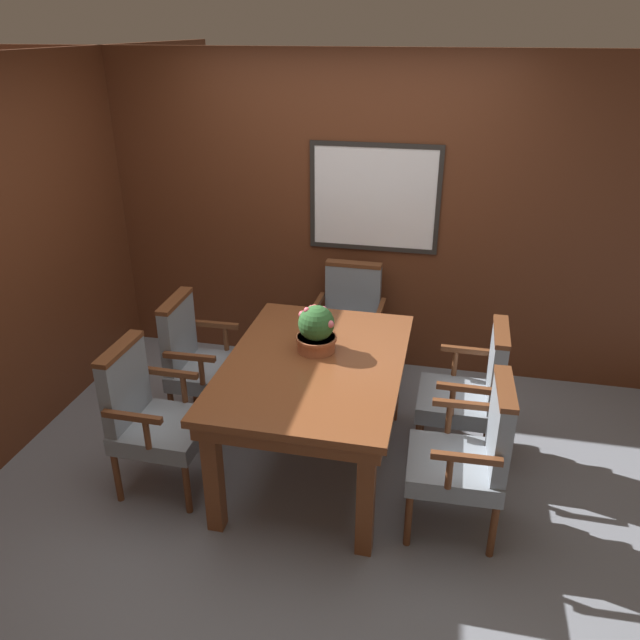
{
  "coord_description": "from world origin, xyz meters",
  "views": [
    {
      "loc": [
        0.81,
        -3.09,
        2.59
      ],
      "look_at": [
        0.08,
        0.23,
        0.97
      ],
      "focal_mm": 35.0,
      "sensor_mm": 36.0,
      "label": 1
    }
  ],
  "objects_px": {
    "chair_left_far": "(199,358)",
    "chair_right_near": "(470,453)",
    "dining_table": "(315,375)",
    "chair_head_far": "(349,321)",
    "chair_right_far": "(471,389)",
    "potted_plant": "(316,330)",
    "chair_left_near": "(149,414)"
  },
  "relations": [
    {
      "from": "dining_table",
      "to": "chair_left_far",
      "type": "height_order",
      "value": "chair_left_far"
    },
    {
      "from": "chair_head_far",
      "to": "dining_table",
      "type": "bearing_deg",
      "value": -90.01
    },
    {
      "from": "chair_left_near",
      "to": "potted_plant",
      "type": "height_order",
      "value": "potted_plant"
    },
    {
      "from": "chair_right_far",
      "to": "chair_head_far",
      "type": "bearing_deg",
      "value": -130.95
    },
    {
      "from": "chair_right_near",
      "to": "chair_right_far",
      "type": "bearing_deg",
      "value": 177.39
    },
    {
      "from": "chair_right_far",
      "to": "chair_head_far",
      "type": "xyz_separation_m",
      "value": [
        -0.93,
        0.82,
        0.0
      ]
    },
    {
      "from": "dining_table",
      "to": "chair_head_far",
      "type": "distance_m",
      "value": 1.16
    },
    {
      "from": "dining_table",
      "to": "chair_head_far",
      "type": "xyz_separation_m",
      "value": [
        0.02,
        1.14,
        -0.17
      ]
    },
    {
      "from": "dining_table",
      "to": "chair_head_far",
      "type": "height_order",
      "value": "chair_head_far"
    },
    {
      "from": "chair_right_far",
      "to": "chair_right_near",
      "type": "height_order",
      "value": "same"
    },
    {
      "from": "chair_left_far",
      "to": "potted_plant",
      "type": "bearing_deg",
      "value": -104.02
    },
    {
      "from": "chair_left_near",
      "to": "chair_head_far",
      "type": "height_order",
      "value": "same"
    },
    {
      "from": "potted_plant",
      "to": "chair_left_far",
      "type": "bearing_deg",
      "value": 167.39
    },
    {
      "from": "chair_head_far",
      "to": "chair_right_far",
      "type": "bearing_deg",
      "value": -40.76
    },
    {
      "from": "chair_left_near",
      "to": "chair_right_near",
      "type": "height_order",
      "value": "same"
    },
    {
      "from": "dining_table",
      "to": "chair_head_far",
      "type": "relative_size",
      "value": 1.61
    },
    {
      "from": "chair_right_far",
      "to": "dining_table",
      "type": "bearing_deg",
      "value": -70.52
    },
    {
      "from": "chair_left_far",
      "to": "chair_head_far",
      "type": "relative_size",
      "value": 1.0
    },
    {
      "from": "dining_table",
      "to": "chair_right_near",
      "type": "relative_size",
      "value": 1.61
    },
    {
      "from": "dining_table",
      "to": "chair_left_near",
      "type": "xyz_separation_m",
      "value": [
        -0.92,
        -0.37,
        -0.17
      ]
    },
    {
      "from": "chair_left_far",
      "to": "chair_head_far",
      "type": "bearing_deg",
      "value": -49.8
    },
    {
      "from": "dining_table",
      "to": "potted_plant",
      "type": "relative_size",
      "value": 5.16
    },
    {
      "from": "chair_left_near",
      "to": "potted_plant",
      "type": "xyz_separation_m",
      "value": [
        0.9,
        0.51,
        0.41
      ]
    },
    {
      "from": "chair_right_near",
      "to": "chair_head_far",
      "type": "bearing_deg",
      "value": -150.26
    },
    {
      "from": "chair_left_far",
      "to": "chair_right_near",
      "type": "distance_m",
      "value": 1.95
    },
    {
      "from": "chair_right_far",
      "to": "chair_left_far",
      "type": "bearing_deg",
      "value": -89.73
    },
    {
      "from": "chair_left_far",
      "to": "chair_right_near",
      "type": "bearing_deg",
      "value": -111.67
    },
    {
      "from": "dining_table",
      "to": "chair_right_near",
      "type": "distance_m",
      "value": 1.01
    },
    {
      "from": "dining_table",
      "to": "chair_right_near",
      "type": "xyz_separation_m",
      "value": [
        0.94,
        -0.34,
        -0.17
      ]
    },
    {
      "from": "dining_table",
      "to": "chair_left_far",
      "type": "bearing_deg",
      "value": 159.62
    },
    {
      "from": "dining_table",
      "to": "potted_plant",
      "type": "height_order",
      "value": "potted_plant"
    },
    {
      "from": "chair_head_far",
      "to": "potted_plant",
      "type": "distance_m",
      "value": 1.09
    }
  ]
}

